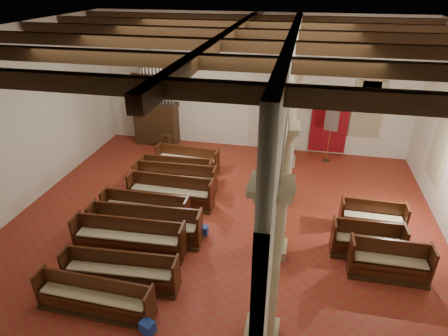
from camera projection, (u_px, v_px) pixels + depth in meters
floor at (225, 217)px, 12.77m from camera, size 14.00×14.00×0.00m
ceiling at (225, 31)px, 10.00m from camera, size 14.00×14.00×0.00m
wall_back at (253, 84)px, 16.59m from camera, size 14.00×0.02×6.00m
wall_front at (150, 272)px, 6.18m from camera, size 14.00×0.02×6.00m
wall_left at (23, 119)px, 12.68m from camera, size 0.02×12.00×6.00m
ceiling_beams at (225, 38)px, 10.08m from camera, size 13.80×11.80×0.30m
arcade at (286, 122)px, 10.79m from camera, size 0.90×11.90×6.00m
window_right_b at (442, 146)px, 12.64m from camera, size 0.03×1.00×2.20m
window_back at (368, 109)px, 16.02m from camera, size 1.00×0.03×2.20m
pipe_organ at (156, 116)px, 17.74m from camera, size 2.10×0.85×4.40m
lectern at (168, 147)px, 16.74m from camera, size 0.57×0.60×1.16m
dossal_curtain at (329, 130)px, 16.72m from camera, size 1.80×0.07×2.17m
processional_banner at (329, 144)px, 16.21m from camera, size 0.57×0.72×2.50m
hymnal_box_a at (148, 327)px, 8.48m from camera, size 0.38×0.35×0.31m
hymnal_box_b at (166, 242)px, 11.12m from camera, size 0.38×0.31×0.36m
hymnal_box_c at (204, 230)px, 11.70m from camera, size 0.29×0.24×0.28m
tube_heater_a at (95, 289)px, 9.62m from camera, size 1.10×0.20×0.11m
tube_heater_b at (129, 292)px, 9.53m from camera, size 0.97×0.41×0.10m
nave_pew_0 at (95, 301)px, 9.08m from camera, size 2.96×0.69×0.95m
nave_pew_1 at (121, 275)px, 9.84m from camera, size 3.10×0.87×1.00m
nave_pew_2 at (129, 242)px, 11.01m from camera, size 3.34×0.88×1.09m
nave_pew_3 at (146, 229)px, 11.52m from camera, size 3.51×0.97×1.13m
nave_pew_4 at (146, 212)px, 12.45m from camera, size 2.94×0.68×0.99m
nave_pew_5 at (171, 196)px, 13.29m from camera, size 3.05×0.75×1.10m
nave_pew_6 at (175, 183)px, 14.13m from camera, size 3.13×0.83×1.08m
nave_pew_7 at (177, 174)px, 14.79m from camera, size 2.86×0.79×1.01m
nave_pew_8 at (188, 163)px, 15.67m from camera, size 2.68×0.84×1.01m
aisle_pew_0 at (388, 265)px, 10.13m from camera, size 2.10×0.73×1.08m
aisle_pew_1 at (366, 244)px, 10.89m from camera, size 2.03×0.78×1.08m
aisle_pew_2 at (372, 221)px, 11.94m from camera, size 1.99×0.70×1.04m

